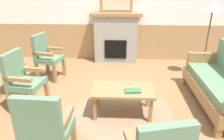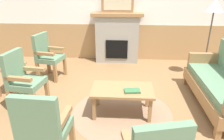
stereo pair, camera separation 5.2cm
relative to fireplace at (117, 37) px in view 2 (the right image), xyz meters
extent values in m
plane|color=olive|center=(0.00, -2.35, -0.65)|extent=(14.00, 14.00, 0.00)
cube|color=white|center=(0.00, 0.25, 0.70)|extent=(7.20, 0.12, 2.70)
cube|color=#A87F51|center=(0.00, 0.18, -0.18)|extent=(7.20, 0.02, 0.95)
cube|color=gray|center=(0.00, 0.00, -0.05)|extent=(1.10, 0.36, 1.20)
cube|color=black|center=(0.00, -0.19, -0.27)|extent=(0.56, 0.02, 0.48)
cube|color=olive|center=(0.00, 0.00, 0.59)|extent=(1.30, 0.44, 0.08)
cube|color=olive|center=(0.00, 0.00, 0.91)|extent=(0.80, 0.03, 0.56)
cube|color=beige|center=(0.00, -0.02, 0.91)|extent=(0.68, 0.01, 0.44)
cube|color=olive|center=(1.50, -1.33, -0.57)|extent=(0.08, 0.08, 0.16)
cube|color=olive|center=(1.50, -3.01, -0.57)|extent=(0.08, 0.08, 0.16)
cube|color=olive|center=(2.10, -1.33, -0.57)|extent=(0.08, 0.08, 0.16)
cube|color=olive|center=(1.80, -2.17, -0.39)|extent=(0.70, 1.80, 0.20)
cube|color=#5B7F60|center=(1.80, -2.17, -0.23)|extent=(0.60, 1.70, 0.12)
cube|color=olive|center=(1.80, -1.32, -0.12)|extent=(0.60, 0.10, 0.30)
cube|color=olive|center=(-0.23, -2.70, -0.45)|extent=(0.05, 0.05, 0.40)
cube|color=olive|center=(0.61, -2.70, -0.45)|extent=(0.05, 0.05, 0.40)
cube|color=olive|center=(-0.23, -2.26, -0.45)|extent=(0.05, 0.05, 0.40)
cube|color=olive|center=(0.61, -2.26, -0.45)|extent=(0.05, 0.05, 0.40)
cube|color=olive|center=(0.19, -2.48, -0.23)|extent=(0.96, 0.56, 0.04)
cylinder|color=#896B51|center=(0.19, -2.48, -0.65)|extent=(1.63, 1.63, 0.01)
cube|color=#33663D|center=(0.34, -2.57, -0.20)|extent=(0.25, 0.17, 0.03)
cube|color=olive|center=(-1.14, -1.02, -0.45)|extent=(0.07, 0.07, 0.40)
cube|color=olive|center=(-1.23, -1.43, -0.45)|extent=(0.07, 0.07, 0.40)
cube|color=olive|center=(-1.55, -0.94, -0.45)|extent=(0.07, 0.07, 0.40)
cube|color=olive|center=(-1.64, -1.35, -0.45)|extent=(0.07, 0.07, 0.40)
cube|color=#5B7F60|center=(-1.39, -1.19, -0.20)|extent=(0.57, 0.57, 0.10)
cube|color=#5B7F60|center=(-1.58, -1.14, 0.09)|extent=(0.18, 0.49, 0.48)
cube|color=olive|center=(-1.35, -0.98, -0.03)|extent=(0.44, 0.16, 0.06)
cube|color=olive|center=(-1.43, -1.39, -0.03)|extent=(0.44, 0.16, 0.06)
cube|color=olive|center=(-1.12, -2.23, -0.45)|extent=(0.07, 0.07, 0.40)
cube|color=olive|center=(-1.18, -2.64, -0.45)|extent=(0.07, 0.07, 0.40)
cube|color=olive|center=(-1.54, -2.17, -0.45)|extent=(0.07, 0.07, 0.40)
cube|color=olive|center=(-1.59, -2.59, -0.45)|extent=(0.07, 0.07, 0.40)
cube|color=#5B7F60|center=(-1.36, -2.41, -0.20)|extent=(0.54, 0.54, 0.10)
cube|color=#5B7F60|center=(-1.55, -2.38, 0.09)|extent=(0.14, 0.49, 0.48)
cube|color=olive|center=(-1.33, -2.20, -0.03)|extent=(0.45, 0.13, 0.06)
cube|color=olive|center=(-1.38, -2.61, -0.03)|extent=(0.45, 0.13, 0.06)
cube|color=olive|center=(-0.82, -3.32, -0.45)|extent=(0.06, 0.06, 0.40)
cube|color=olive|center=(-0.40, -3.34, -0.45)|extent=(0.06, 0.06, 0.40)
cube|color=#5B7F60|center=(-0.62, -3.54, -0.20)|extent=(0.50, 0.50, 0.10)
cube|color=#5B7F60|center=(-0.63, -3.74, 0.09)|extent=(0.48, 0.10, 0.48)
cube|color=olive|center=(-0.83, -3.53, -0.03)|extent=(0.09, 0.44, 0.06)
cube|color=olive|center=(-0.42, -3.55, -0.03)|extent=(0.09, 0.44, 0.06)
cube|color=olive|center=(-2.08, -1.75, -0.39)|extent=(0.04, 0.04, 0.52)
cube|color=olive|center=(-1.72, -1.75, -0.39)|extent=(0.04, 0.04, 0.52)
cube|color=olive|center=(-1.72, -2.11, -0.39)|extent=(0.04, 0.04, 0.52)
cube|color=olive|center=(-1.90, -1.93, -0.12)|extent=(0.44, 0.44, 0.03)
cylinder|color=#332D28|center=(1.98, -0.90, -0.64)|extent=(0.24, 0.24, 0.03)
cylinder|color=#4C473D|center=(1.98, -0.90, 0.08)|extent=(0.03, 0.03, 1.40)
cone|color=silver|center=(1.98, -0.90, 0.90)|extent=(0.36, 0.36, 0.25)
camera|label=1|loc=(0.17, -5.39, 1.30)|focal=33.70mm
camera|label=2|loc=(0.23, -5.39, 1.30)|focal=33.70mm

